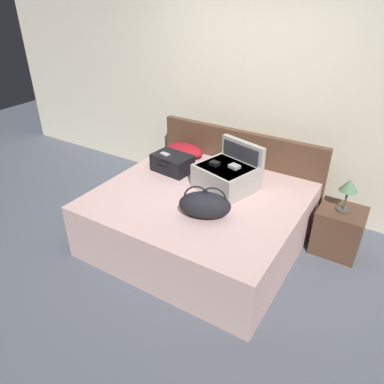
% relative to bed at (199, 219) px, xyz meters
% --- Properties ---
extents(ground_plane, '(12.00, 12.00, 0.00)m').
position_rel_bed_xyz_m(ground_plane, '(0.00, -0.40, -0.29)').
color(ground_plane, '#4C515B').
extents(back_wall, '(8.00, 0.10, 2.60)m').
position_rel_bed_xyz_m(back_wall, '(0.00, 1.25, 1.01)').
color(back_wall, beige).
rests_on(back_wall, ground).
extents(bed, '(1.96, 1.76, 0.58)m').
position_rel_bed_xyz_m(bed, '(0.00, 0.00, 0.00)').
color(bed, '#BC9993').
rests_on(bed, ground).
extents(headboard, '(2.00, 0.08, 0.95)m').
position_rel_bed_xyz_m(headboard, '(0.00, 0.92, 0.19)').
color(headboard, '#4C3323').
rests_on(headboard, ground).
extents(hard_case_large, '(0.65, 0.63, 0.45)m').
position_rel_bed_xyz_m(hard_case_large, '(0.16, 0.28, 0.44)').
color(hard_case_large, gray).
rests_on(hard_case_large, bed).
extents(hard_case_medium, '(0.45, 0.34, 0.20)m').
position_rel_bed_xyz_m(hard_case_medium, '(-0.53, 0.30, 0.39)').
color(hard_case_medium, black).
rests_on(hard_case_medium, bed).
extents(duffel_bag, '(0.52, 0.39, 0.31)m').
position_rel_bed_xyz_m(duffel_bag, '(0.24, -0.31, 0.42)').
color(duffel_bag, black).
rests_on(duffel_bag, bed).
extents(pillow_near_headboard, '(0.50, 0.30, 0.16)m').
position_rel_bed_xyz_m(pillow_near_headboard, '(-0.62, 0.70, 0.37)').
color(pillow_near_headboard, maroon).
rests_on(pillow_near_headboard, bed).
extents(nightstand, '(0.44, 0.40, 0.48)m').
position_rel_bed_xyz_m(nightstand, '(1.26, 0.63, -0.05)').
color(nightstand, '#4C3323').
rests_on(nightstand, ground).
extents(table_lamp, '(0.17, 0.17, 0.34)m').
position_rel_bed_xyz_m(table_lamp, '(1.26, 0.63, 0.45)').
color(table_lamp, '#3F3833').
rests_on(table_lamp, nightstand).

